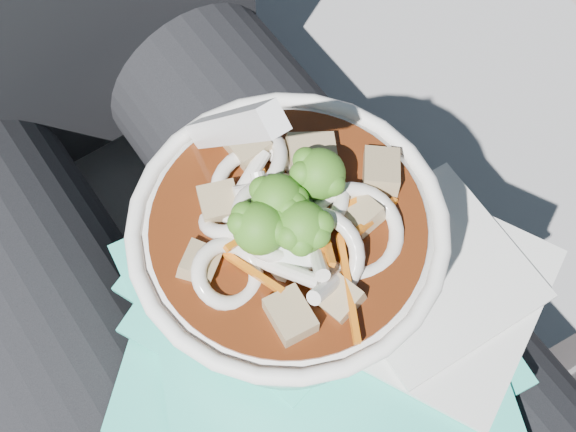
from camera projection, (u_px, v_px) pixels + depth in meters
stone_ledge at (181, 330)px, 0.91m from camera, size 1.04×0.59×0.46m
lap at (238, 349)px, 0.58m from camera, size 0.36×0.48×0.15m
person_body at (169, 242)px, 0.60m from camera, size 0.34×0.94×1.01m
plastic_bag at (311, 350)px, 0.49m from camera, size 0.31×0.35×0.02m
napkins at (429, 282)px, 0.50m from camera, size 0.18×0.18×0.01m
udon_bowl at (288, 252)px, 0.45m from camera, size 0.20×0.20×0.21m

